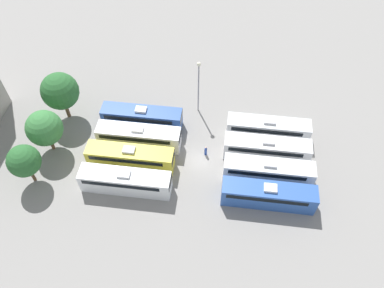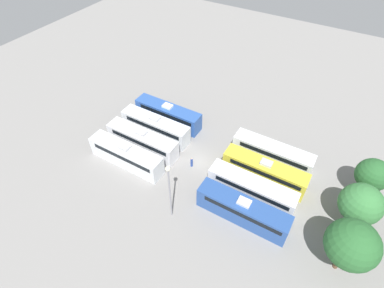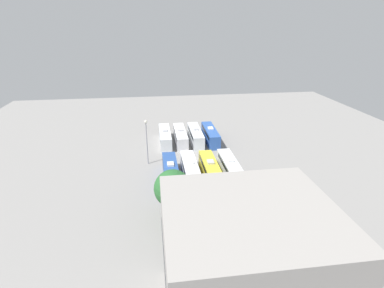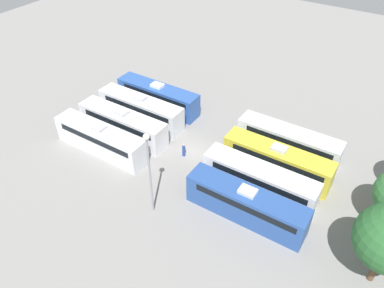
{
  "view_description": "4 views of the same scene",
  "coord_description": "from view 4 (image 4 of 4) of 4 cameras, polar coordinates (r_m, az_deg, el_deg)",
  "views": [
    {
      "loc": [
        -30.53,
        -2.73,
        42.57
      ],
      "look_at": [
        1.46,
        1.26,
        1.75
      ],
      "focal_mm": 35.0,
      "sensor_mm": 36.0,
      "label": 1
    },
    {
      "loc": [
        26.49,
        14.28,
        33.65
      ],
      "look_at": [
        0.19,
        -1.27,
        3.42
      ],
      "focal_mm": 28.0,
      "sensor_mm": 36.0,
      "label": 2
    },
    {
      "loc": [
        8.28,
        57.96,
        27.1
      ],
      "look_at": [
        0.18,
        -1.29,
        2.78
      ],
      "focal_mm": 28.0,
      "sensor_mm": 36.0,
      "label": 3
    },
    {
      "loc": [
        28.39,
        17.82,
        28.02
      ],
      "look_at": [
        0.45,
        -0.09,
        1.47
      ],
      "focal_mm": 35.0,
      "sensor_mm": 36.0,
      "label": 4
    }
  ],
  "objects": [
    {
      "name": "bus_6",
      "position": [
        38.35,
        10.28,
        -5.33
      ],
      "size": [
        2.6,
        11.79,
        3.57
      ],
      "color": "white",
      "rests_on": "ground_plane"
    },
    {
      "name": "bus_3",
      "position": [
        44.03,
        -13.74,
        0.77
      ],
      "size": [
        2.6,
        11.79,
        3.57
      ],
      "color": "silver",
      "rests_on": "ground_plane"
    },
    {
      "name": "bus_2",
      "position": [
        45.95,
        -10.47,
        3.08
      ],
      "size": [
        2.6,
        11.79,
        3.57
      ],
      "color": "silver",
      "rests_on": "ground_plane"
    },
    {
      "name": "bus_5",
      "position": [
        40.93,
        12.9,
        -2.43
      ],
      "size": [
        2.6,
        11.79,
        3.57
      ],
      "color": "gold",
      "rests_on": "ground_plane"
    },
    {
      "name": "bus_0",
      "position": [
        50.67,
        -5.17,
        7.28
      ],
      "size": [
        2.6,
        11.79,
        3.57
      ],
      "color": "#2D56A8",
      "rests_on": "ground_plane"
    },
    {
      "name": "bus_4",
      "position": [
        43.87,
        14.51,
        0.47
      ],
      "size": [
        2.6,
        11.79,
        3.57
      ],
      "color": "silver",
      "rests_on": "ground_plane"
    },
    {
      "name": "bus_1",
      "position": [
        48.29,
        -7.78,
        5.34
      ],
      "size": [
        2.6,
        11.79,
        3.57
      ],
      "color": "silver",
      "rests_on": "ground_plane"
    },
    {
      "name": "worker_person",
      "position": [
        42.7,
        -1.26,
        -0.97
      ],
      "size": [
        0.36,
        0.36,
        1.7
      ],
      "color": "navy",
      "rests_on": "ground_plane"
    },
    {
      "name": "bus_7",
      "position": [
        35.85,
        8.29,
        -8.96
      ],
      "size": [
        2.6,
        11.79,
        3.57
      ],
      "color": "#284C93",
      "rests_on": "ground_plane"
    },
    {
      "name": "light_pole",
      "position": [
        33.11,
        -6.6,
        -2.86
      ],
      "size": [
        0.6,
        0.6,
        9.39
      ],
      "color": "gray",
      "rests_on": "ground_plane"
    },
    {
      "name": "ground_plane",
      "position": [
        43.69,
        0.42,
        -1.23
      ],
      "size": [
        119.07,
        119.07,
        0.0
      ],
      "primitive_type": "plane",
      "color": "gray"
    }
  ]
}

